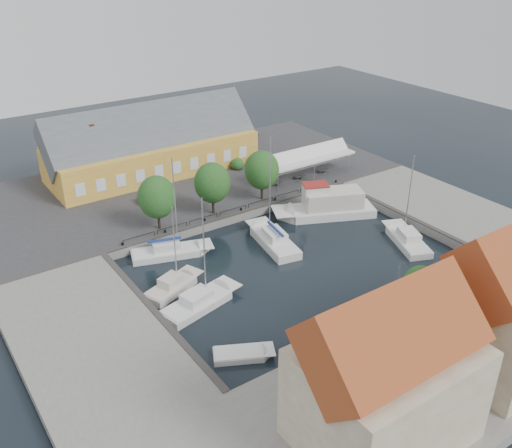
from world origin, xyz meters
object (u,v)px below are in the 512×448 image
(west_boat_c, at_px, (200,304))
(trawler, at_px, (328,208))
(launch_nw, at_px, (164,252))
(warehouse, at_px, (147,148))
(tent_canopy, at_px, (306,158))
(launch_sw, at_px, (243,356))
(west_boat_a, at_px, (170,253))
(center_sailboat, at_px, (273,241))
(west_boat_b, at_px, (173,288))
(car_red, at_px, (149,201))
(east_boat_c, at_px, (407,241))
(car_silver, at_px, (248,134))

(west_boat_c, bearing_deg, trawler, 19.35)
(trawler, distance_m, launch_nw, 20.64)
(warehouse, bearing_deg, tent_canopy, -39.86)
(launch_sw, bearing_deg, west_boat_a, 81.77)
(center_sailboat, bearing_deg, west_boat_c, -155.56)
(center_sailboat, height_order, west_boat_b, center_sailboat)
(center_sailboat, relative_size, west_boat_a, 1.10)
(car_red, relative_size, trawler, 0.29)
(warehouse, height_order, launch_sw, warehouse)
(launch_sw, bearing_deg, west_boat_b, 90.95)
(west_boat_a, bearing_deg, center_sailboat, -22.00)
(car_red, bearing_deg, tent_canopy, -15.03)
(tent_canopy, height_order, east_boat_c, east_boat_c)
(east_boat_c, bearing_deg, warehouse, 114.86)
(east_boat_c, bearing_deg, west_boat_b, 166.24)
(car_silver, distance_m, center_sailboat, 33.46)
(east_boat_c, xyz_separation_m, west_boat_a, (-22.75, 12.37, 0.01))
(car_silver, distance_m, west_boat_a, 36.58)
(center_sailboat, xyz_separation_m, west_boat_b, (-13.22, -1.90, -0.10))
(tent_canopy, bearing_deg, trawler, -113.27)
(car_red, distance_m, west_boat_c, 21.01)
(west_boat_a, xyz_separation_m, launch_sw, (-2.60, -17.95, -0.18))
(east_boat_c, relative_size, launch_nw, 2.23)
(warehouse, height_order, west_boat_b, warehouse)
(warehouse, bearing_deg, launch_sw, -104.45)
(warehouse, bearing_deg, launch_nw, -111.12)
(launch_nw, bearing_deg, west_boat_b, -109.57)
(warehouse, relative_size, trawler, 2.25)
(east_boat_c, bearing_deg, trawler, 104.49)
(trawler, xyz_separation_m, west_boat_a, (-20.10, 2.10, -0.75))
(car_silver, distance_m, east_boat_c, 37.62)
(west_boat_b, bearing_deg, west_boat_c, -77.52)
(car_red, relative_size, launch_sw, 0.70)
(warehouse, distance_m, west_boat_a, 22.45)
(launch_nw, bearing_deg, center_sailboat, -25.34)
(car_red, bearing_deg, trawler, -41.28)
(launch_nw, bearing_deg, warehouse, 68.88)
(center_sailboat, height_order, west_boat_a, center_sailboat)
(trawler, distance_m, launch_sw, 27.69)
(car_red, relative_size, west_boat_a, 0.32)
(east_boat_c, xyz_separation_m, launch_sw, (-25.35, -5.58, -0.17))
(center_sailboat, xyz_separation_m, east_boat_c, (12.32, -8.15, -0.10))
(west_boat_a, height_order, launch_sw, west_boat_a)
(tent_canopy, distance_m, west_boat_b, 29.98)
(west_boat_a, relative_size, west_boat_c, 1.03)
(west_boat_a, bearing_deg, launch_sw, -98.23)
(car_red, height_order, center_sailboat, center_sailboat)
(west_boat_a, xyz_separation_m, west_boat_b, (-2.79, -6.11, -0.01))
(warehouse, bearing_deg, east_boat_c, -65.14)
(car_red, bearing_deg, center_sailboat, -67.43)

